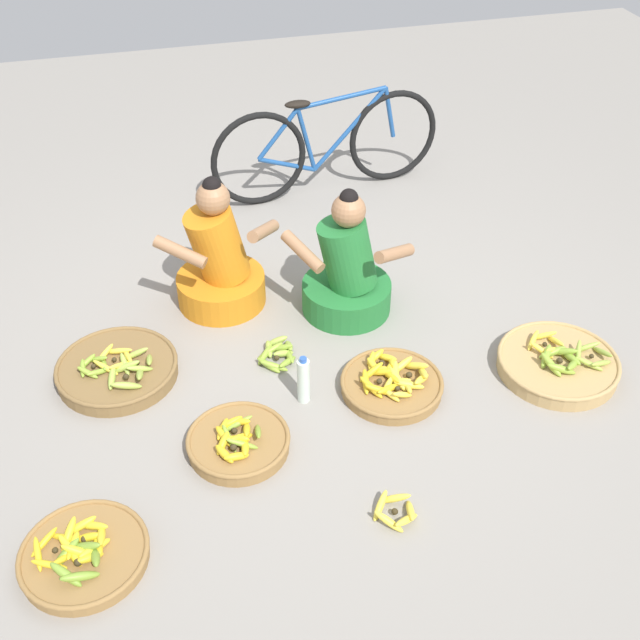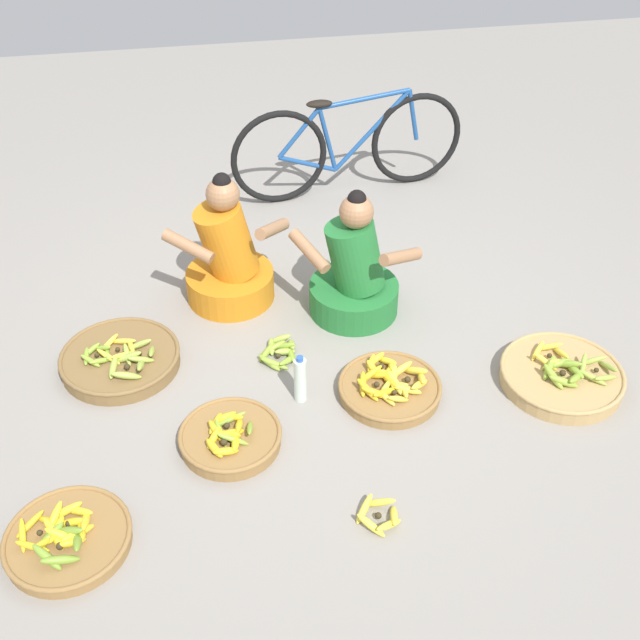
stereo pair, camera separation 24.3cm
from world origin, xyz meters
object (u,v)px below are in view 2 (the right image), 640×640
object	(u,v)px
vendor_woman_front	(354,275)
banana_basket_mid_right	(390,387)
banana_basket_mid_left	(67,538)
water_bottle	(300,379)
banana_basket_near_vendor	(230,437)
loose_bananas_back_left	(379,515)
banana_basket_back_right	(562,375)
vendor_woman_behind	(229,260)
bicycle_leaning	(349,146)
loose_bananas_front_left	(279,351)
banana_basket_front_right	(120,359)

from	to	relation	value
vendor_woman_front	banana_basket_mid_right	distance (m)	0.76
banana_basket_mid_left	water_bottle	bearing A→B (deg)	32.25
banana_basket_near_vendor	loose_bananas_back_left	size ratio (longest dim) A/B	2.20
loose_bananas_back_left	banana_basket_mid_right	bearing A→B (deg)	72.56
banana_basket_back_right	banana_basket_mid_left	bearing A→B (deg)	-166.92
vendor_woman_front	banana_basket_mid_left	xyz separation A→B (m)	(-1.55, -1.39, -0.21)
vendor_woman_behind	loose_bananas_back_left	size ratio (longest dim) A/B	3.63
loose_bananas_back_left	water_bottle	bearing A→B (deg)	104.81
vendor_woman_behind	banana_basket_near_vendor	distance (m)	1.22
vendor_woman_front	vendor_woman_behind	bearing A→B (deg)	159.60
vendor_woman_front	banana_basket_mid_right	world-z (taller)	vendor_woman_front
bicycle_leaning	loose_bananas_front_left	xyz separation A→B (m)	(-0.75, -1.73, -0.33)
banana_basket_mid_right	water_bottle	distance (m)	0.47
vendor_woman_behind	water_bottle	world-z (taller)	vendor_woman_behind
bicycle_leaning	loose_bananas_front_left	bearing A→B (deg)	-113.36
banana_basket_mid_right	banana_basket_mid_left	bearing A→B (deg)	-157.31
vendor_woman_behind	banana_basket_back_right	world-z (taller)	vendor_woman_behind
banana_basket_near_vendor	banana_basket_front_right	xyz separation A→B (m)	(-0.53, 0.67, 0.00)
vendor_woman_front	banana_basket_mid_left	size ratio (longest dim) A/B	1.45
banana_basket_back_right	banana_basket_mid_right	distance (m)	0.91
bicycle_leaning	banana_basket_back_right	size ratio (longest dim) A/B	2.63
banana_basket_front_right	water_bottle	distance (m)	1.01
vendor_woman_front	bicycle_leaning	xyz separation A→B (m)	(0.26, 1.40, 0.10)
vendor_woman_front	banana_basket_mid_left	bearing A→B (deg)	-137.98
bicycle_leaning	banana_basket_near_vendor	size ratio (longest dim) A/B	3.39
water_bottle	vendor_woman_behind	bearing A→B (deg)	105.80
vendor_woman_behind	banana_basket_back_right	bearing A→B (deg)	-33.32
vendor_woman_front	water_bottle	bearing A→B (deg)	-121.86
loose_bananas_front_left	banana_basket_mid_right	bearing A→B (deg)	-37.86
vendor_woman_front	loose_bananas_front_left	xyz separation A→B (m)	(-0.49, -0.33, -0.22)
banana_basket_near_vendor	banana_basket_back_right	xyz separation A→B (m)	(1.75, 0.12, 0.00)
vendor_woman_behind	water_bottle	size ratio (longest dim) A/B	2.91
banana_basket_mid_right	water_bottle	bearing A→B (deg)	174.27
banana_basket_back_right	water_bottle	distance (m)	1.38
bicycle_leaning	banana_basket_mid_left	distance (m)	3.35
vendor_woman_front	water_bottle	size ratio (longest dim) A/B	2.79
banana_basket_near_vendor	loose_bananas_back_left	distance (m)	0.83
bicycle_leaning	banana_basket_mid_left	bearing A→B (deg)	-122.90
banana_basket_back_right	banana_basket_near_vendor	bearing A→B (deg)	-176.05
vendor_woman_front	banana_basket_front_right	bearing A→B (deg)	-168.88
banana_basket_mid_left	loose_bananas_back_left	size ratio (longest dim) A/B	2.40
bicycle_leaning	banana_basket_mid_left	world-z (taller)	bicycle_leaning
banana_basket_near_vendor	loose_bananas_front_left	bearing A→B (deg)	61.80
bicycle_leaning	loose_bananas_back_left	world-z (taller)	bicycle_leaning
banana_basket_back_right	banana_basket_mid_left	world-z (taller)	banana_basket_back_right
banana_basket_mid_right	banana_basket_front_right	world-z (taller)	banana_basket_front_right
vendor_woman_front	banana_basket_back_right	distance (m)	1.26
bicycle_leaning	banana_basket_mid_right	size ratio (longest dim) A/B	3.16
bicycle_leaning	banana_basket_front_right	size ratio (longest dim) A/B	2.64
banana_basket_mid_right	vendor_woman_behind	bearing A→B (deg)	126.25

